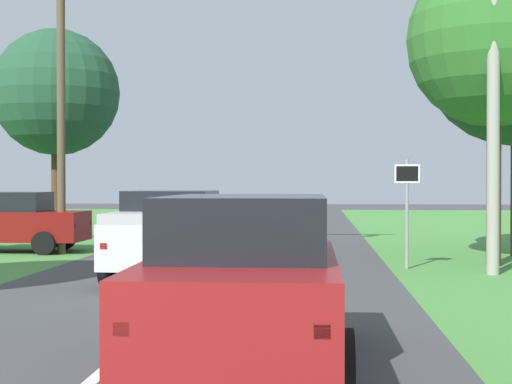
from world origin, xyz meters
TOP-DOWN VIEW (x-y plane):
  - ground_plane at (0.00, 9.79)m, footprint 120.00×120.00m
  - red_suv_near at (1.53, 5.23)m, footprint 2.33×4.61m
  - pickup_truck_lead at (-0.76, 12.90)m, footprint 2.33×4.92m
  - traffic_light at (-3.63, 18.26)m, footprint 6.30×0.40m
  - keep_moving_sign at (4.49, 15.22)m, footprint 0.60×0.09m
  - crossing_suv_far at (-6.93, 18.82)m, footprint 4.60×2.05m
  - utility_pole_right at (6.28, 14.19)m, footprint 0.28×0.28m
  - extra_tree_1 at (-7.05, 23.60)m, footprint 4.54×4.54m
  - extra_tree_2 at (6.73, 16.10)m, footprint 4.33×4.33m

SIDE VIEW (x-z plane):
  - ground_plane at x=0.00m, z-range 0.00..0.00m
  - crossing_suv_far at x=-6.93m, z-range 0.04..1.84m
  - pickup_truck_lead at x=-0.76m, z-range 0.03..1.93m
  - red_suv_near at x=1.53m, z-range 0.04..1.97m
  - keep_moving_sign at x=4.49m, z-range 0.36..3.00m
  - utility_pole_right at x=6.28m, z-range 0.00..9.62m
  - extra_tree_1 at x=-7.05m, z-range 1.51..9.10m
  - extra_tree_2 at x=6.73m, z-range 1.71..9.50m
  - traffic_light at x=-3.63m, z-range 1.26..10.21m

